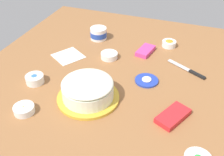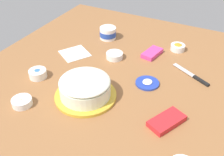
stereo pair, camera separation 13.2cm
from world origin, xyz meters
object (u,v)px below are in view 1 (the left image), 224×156
(sprinkle_bowl_pink, at_px, (109,55))
(sprinkle_bowl_yellow, at_px, (24,109))
(frosted_cake, at_px, (88,90))
(frosting_tub_lid, at_px, (147,80))
(spreading_knife, at_px, (189,71))
(sprinkle_bowl_orange, at_px, (169,43))
(frosting_tub, at_px, (98,33))
(paper_napkin, at_px, (68,56))
(candy_box_lower, at_px, (173,116))
(sprinkle_bowl_blue, at_px, (35,79))
(candy_box_upper, at_px, (145,51))

(sprinkle_bowl_pink, distance_m, sprinkle_bowl_yellow, 0.58)
(frosted_cake, xyz_separation_m, frosting_tub_lid, (0.23, -0.22, -0.04))
(spreading_knife, xyz_separation_m, sprinkle_bowl_orange, (0.23, 0.15, 0.01))
(frosting_tub, bearing_deg, spreading_knife, -106.75)
(sprinkle_bowl_pink, height_order, sprinkle_bowl_orange, sprinkle_bowl_orange)
(sprinkle_bowl_orange, height_order, paper_napkin, sprinkle_bowl_orange)
(frosted_cake, xyz_separation_m, candy_box_lower, (0.01, -0.39, -0.04))
(sprinkle_bowl_blue, xyz_separation_m, sprinkle_bowl_orange, (0.60, -0.56, -0.00))
(frosting_tub_lid, height_order, sprinkle_bowl_pink, sprinkle_bowl_pink)
(paper_napkin, bearing_deg, sprinkle_bowl_orange, -58.73)
(spreading_knife, xyz_separation_m, sprinkle_bowl_yellow, (-0.57, 0.64, 0.01))
(sprinkle_bowl_yellow, bearing_deg, frosting_tub_lid, -47.66)
(frosting_tub, distance_m, sprinkle_bowl_orange, 0.45)
(spreading_knife, height_order, sprinkle_bowl_orange, sprinkle_bowl_orange)
(candy_box_upper, bearing_deg, sprinkle_bowl_blue, 147.54)
(sprinkle_bowl_pink, xyz_separation_m, candy_box_lower, (-0.36, -0.42, -0.00))
(candy_box_upper, bearing_deg, spreading_knife, -101.84)
(frosting_tub, distance_m, frosting_tub_lid, 0.53)
(frosted_cake, distance_m, sprinkle_bowl_yellow, 0.29)
(sprinkle_bowl_pink, bearing_deg, paper_napkin, 105.88)
(frosting_tub, xyz_separation_m, sprinkle_bowl_blue, (-0.54, 0.12, -0.02))
(frosting_tub, distance_m, candy_box_upper, 0.33)
(sprinkle_bowl_orange, xyz_separation_m, sprinkle_bowl_yellow, (-0.80, 0.48, -0.00))
(spreading_knife, xyz_separation_m, paper_napkin, (-0.08, 0.68, -0.00))
(sprinkle_bowl_blue, bearing_deg, frosted_cake, -94.57)
(candy_box_lower, bearing_deg, frosted_cake, 117.11)
(candy_box_lower, distance_m, paper_napkin, 0.72)
(frosted_cake, height_order, sprinkle_bowl_orange, frosted_cake)
(frosted_cake, distance_m, sprinkle_bowl_blue, 0.30)
(spreading_knife, height_order, candy_box_upper, candy_box_upper)
(spreading_knife, bearing_deg, candy_box_upper, 67.47)
(frosting_tub, height_order, sprinkle_bowl_orange, frosting_tub)
(frosted_cake, bearing_deg, paper_napkin, 40.85)
(frosting_tub, bearing_deg, paper_napkin, 162.68)
(sprinkle_bowl_blue, height_order, sprinkle_bowl_pink, sprinkle_bowl_blue)
(sprinkle_bowl_blue, bearing_deg, frosting_tub_lid, -68.63)
(frosting_tub_lid, xyz_separation_m, sprinkle_bowl_pink, (0.14, 0.26, 0.01))
(sprinkle_bowl_orange, distance_m, candy_box_upper, 0.17)
(spreading_knife, relative_size, sprinkle_bowl_yellow, 2.38)
(candy_box_upper, xyz_separation_m, paper_napkin, (-0.19, 0.41, -0.01))
(candy_box_upper, bearing_deg, frosted_cake, 174.59)
(sprinkle_bowl_orange, relative_size, candy_box_upper, 0.61)
(sprinkle_bowl_blue, distance_m, candy_box_lower, 0.69)
(sprinkle_bowl_orange, distance_m, sprinkle_bowl_yellow, 0.94)
(frosted_cake, height_order, candy_box_upper, frosted_cake)
(sprinkle_bowl_pink, bearing_deg, spreading_knife, -87.69)
(candy_box_upper, bearing_deg, sprinkle_bowl_orange, -32.52)
(frosting_tub_lid, bearing_deg, paper_napkin, 81.04)
(sprinkle_bowl_blue, height_order, candy_box_lower, sprinkle_bowl_blue)
(frosting_tub_lid, height_order, sprinkle_bowl_orange, sprinkle_bowl_orange)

